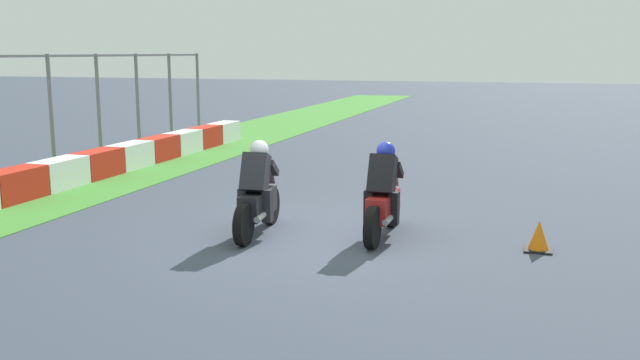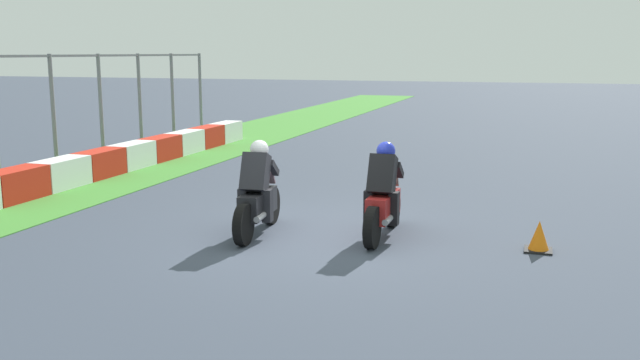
# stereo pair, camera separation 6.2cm
# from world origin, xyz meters

# --- Properties ---
(ground_plane) EXTENTS (120.00, 120.00, 0.00)m
(ground_plane) POSITION_xyz_m (0.00, 0.00, 0.00)
(ground_plane) COLOR #3C4454
(rider_lane_a) EXTENTS (2.04, 0.54, 1.51)m
(rider_lane_a) POSITION_xyz_m (0.24, -1.03, 0.62)
(rider_lane_a) COLOR black
(rider_lane_a) RESTS_ON ground_plane
(rider_lane_b) EXTENTS (2.04, 0.55, 1.51)m
(rider_lane_b) POSITION_xyz_m (-0.18, 0.93, 0.62)
(rider_lane_b) COLOR black
(rider_lane_b) RESTS_ON ground_plane
(traffic_cone) EXTENTS (0.40, 0.40, 0.46)m
(traffic_cone) POSITION_xyz_m (0.14, -3.39, 0.21)
(traffic_cone) COLOR black
(traffic_cone) RESTS_ON ground_plane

